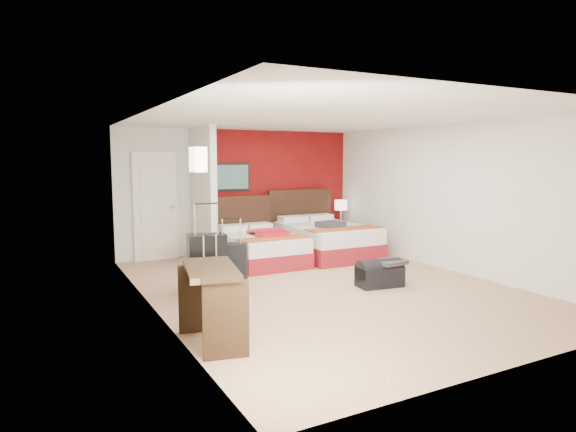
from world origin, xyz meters
TOP-DOWN VIEW (x-y plane):
  - ground at (0.00, 0.00)m, footprint 6.50×6.50m
  - room_walls at (-1.40, 1.42)m, footprint 5.02×6.52m
  - red_accent_panel at (0.75, 3.23)m, footprint 3.50×0.04m
  - partition_wall at (-1.00, 2.61)m, footprint 0.12×1.20m
  - entry_door at (-1.75, 3.20)m, footprint 0.82×0.06m
  - bed_left at (-0.13, 1.97)m, footprint 1.24×1.77m
  - bed_right at (1.31, 2.01)m, footprint 1.47×2.07m
  - red_suitcase_open at (-0.03, 1.87)m, footprint 0.59×0.79m
  - jacket_bundle at (1.21, 1.71)m, footprint 0.50×0.41m
  - nightstand at (2.20, 2.83)m, footprint 0.40×0.40m
  - table_lamp at (2.20, 2.83)m, footprint 0.31×0.31m
  - suitcase_black at (-1.62, 0.59)m, footprint 0.58×0.41m
  - suitcase_charcoal at (-1.26, 0.53)m, footprint 0.52×0.45m
  - suitcase_navy at (-1.73, 0.12)m, footprint 0.43×0.36m
  - duffel_bag at (0.76, -0.36)m, footprint 0.71×0.45m
  - jacket_draped at (0.91, -0.41)m, footprint 0.47×0.41m
  - desk at (-2.24, -1.41)m, footprint 0.69×1.07m

SIDE VIEW (x-z plane):
  - ground at x=0.00m, z-range 0.00..0.00m
  - duffel_bag at x=0.76m, z-range 0.00..0.34m
  - suitcase_navy at x=-1.73m, z-range 0.00..0.52m
  - nightstand at x=2.20m, z-range 0.00..0.52m
  - bed_left at x=-0.13m, z-range 0.00..0.53m
  - bed_right at x=1.31m, z-range 0.00..0.61m
  - suitcase_charcoal at x=-1.26m, z-range 0.00..0.65m
  - jacket_draped at x=0.91m, z-range 0.34..0.40m
  - suitcase_black at x=-1.62m, z-range 0.00..0.81m
  - desk at x=-2.24m, z-range 0.00..0.82m
  - red_suitcase_open at x=-0.03m, z-range 0.53..0.62m
  - jacket_bundle at x=1.21m, z-range 0.61..0.73m
  - table_lamp at x=2.20m, z-range 0.52..1.02m
  - entry_door at x=-1.75m, z-range 0.00..2.05m
  - red_accent_panel at x=0.75m, z-range 0.00..2.50m
  - partition_wall at x=-1.00m, z-range 0.00..2.50m
  - room_walls at x=-1.40m, z-range 0.01..2.51m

